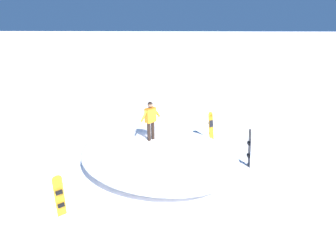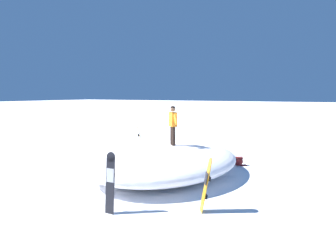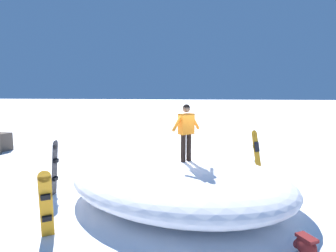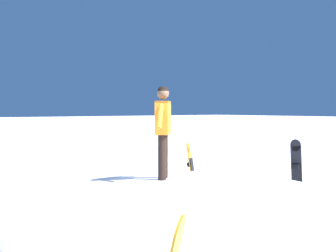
# 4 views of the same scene
# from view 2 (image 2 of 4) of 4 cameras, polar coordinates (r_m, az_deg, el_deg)

# --- Properties ---
(ground) EXTENTS (240.00, 240.00, 0.00)m
(ground) POSITION_cam_2_polar(r_m,az_deg,el_deg) (11.13, -2.71, -10.09)
(ground) COLOR white
(snow_mound) EXTENTS (6.95, 7.87, 1.20)m
(snow_mound) POSITION_cam_2_polar(r_m,az_deg,el_deg) (10.66, -0.46, -7.49)
(snow_mound) COLOR white
(snow_mound) RESTS_ON ground
(snowboarder_standing) EXTENTS (0.74, 0.75, 1.59)m
(snowboarder_standing) POSITION_cam_2_polar(r_m,az_deg,el_deg) (10.53, 1.05, 0.83)
(snowboarder_standing) COLOR black
(snowboarder_standing) RESTS_ON snow_mound
(snowboard_primary_upright) EXTENTS (0.38, 0.37, 1.54)m
(snowboard_primary_upright) POSITION_cam_2_polar(r_m,az_deg,el_deg) (7.46, 8.33, -12.39)
(snowboard_primary_upright) COLOR orange
(snowboard_primary_upright) RESTS_ON ground
(snowboard_secondary_upright) EXTENTS (0.28, 0.19, 1.70)m
(snowboard_secondary_upright) POSITION_cam_2_polar(r_m,az_deg,el_deg) (7.47, -12.40, -11.75)
(snowboard_secondary_upright) COLOR black
(snowboard_secondary_upright) RESTS_ON ground
(snowboard_tertiary_upright) EXTENTS (0.48, 0.45, 1.67)m
(snowboard_tertiary_upright) POSITION_cam_2_polar(r_m,az_deg,el_deg) (14.37, -6.12, -2.70)
(snowboard_tertiary_upright) COLOR orange
(snowboard_tertiary_upright) RESTS_ON ground
(backpack_near) EXTENTS (0.65, 0.50, 0.40)m
(backpack_near) POSITION_cam_2_polar(r_m,az_deg,el_deg) (12.53, 14.97, -7.40)
(backpack_near) COLOR maroon
(backpack_near) RESTS_ON ground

